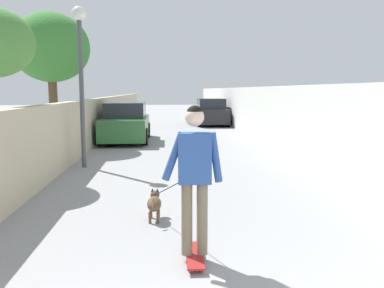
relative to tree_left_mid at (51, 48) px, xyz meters
The scene contains 10 objects.
ground_plane 5.86m from the tree_left_mid, 77.73° to the right, with size 80.00×80.00×0.00m, color gray.
wall_left 3.12m from the tree_left_mid, 127.02° to the right, with size 48.00×0.30×1.70m, color tan.
fence_right 8.29m from the tree_left_mid, 97.24° to the right, with size 48.00×0.30×2.15m, color silver.
tree_left_mid is the anchor object (origin of this frame).
lamp_post 4.69m from the tree_left_mid, 156.15° to the right, with size 0.36×0.36×4.11m.
skateboard 11.66m from the tree_left_mid, 157.08° to the right, with size 0.80×0.22×0.08m.
person_skateboarder 11.39m from the tree_left_mid, 157.08° to the right, with size 0.23×0.71×1.77m.
dog 10.05m from the tree_left_mid, 156.27° to the right, with size 1.87×0.63×1.06m.
car_near 3.89m from the tree_left_mid, 65.64° to the right, with size 4.01×1.80×1.54m.
car_far 11.09m from the tree_left_mid, 38.72° to the right, with size 3.85×1.80×1.54m.
Camera 1 is at (-1.77, 0.60, 2.02)m, focal length 37.29 mm.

